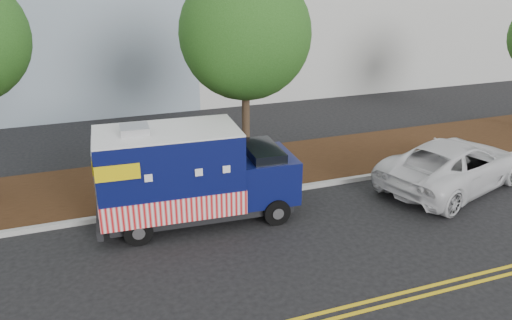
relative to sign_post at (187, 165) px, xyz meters
name	(u,v)px	position (x,y,z in m)	size (l,w,h in m)	color
ground	(235,222)	(0.94, -1.81, -1.20)	(120.00, 120.00, 0.00)	black
curb	(221,200)	(0.94, -0.41, -1.12)	(120.00, 0.18, 0.15)	#9E9E99
mulch_strip	(204,175)	(0.94, 1.69, -1.12)	(120.00, 4.00, 0.15)	black
centerline_near	(300,318)	(0.94, -6.26, -1.19)	(120.00, 0.10, 0.01)	gold
tree_b	(245,34)	(2.33, 1.23, 3.66)	(4.17, 4.17, 6.95)	#38281C
sign_post	(187,165)	(0.00, 0.00, 0.00)	(0.06, 0.06, 2.40)	#473828
food_truck	(187,177)	(-0.25, -1.24, 0.14)	(5.74, 2.43, 2.97)	black
white_car	(454,164)	(8.44, -1.89, -0.41)	(2.63, 5.70, 1.58)	silver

